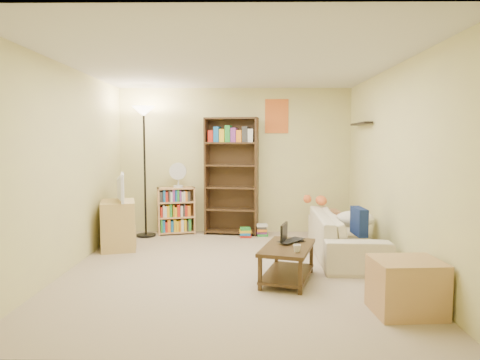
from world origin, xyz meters
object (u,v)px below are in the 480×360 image
object	(u,v)px
coffee_table	(287,258)
mug	(297,248)
tabby_cat	(319,200)
laptop	(295,242)
side_table	(326,225)
floor_lamp	(144,133)
television	(117,187)
desk_fan	(178,174)
short_bookshelf	(176,211)
tv_stand	(118,225)
tall_bookshelf	(231,173)
end_cabinet	(406,287)
sofa	(344,235)

from	to	relation	value
coffee_table	mug	xyz separation A→B (m)	(0.07, -0.28, 0.19)
tabby_cat	laptop	bearing A→B (deg)	-108.10
tabby_cat	side_table	bearing A→B (deg)	56.55
laptop	floor_lamp	distance (m)	3.37
television	desk_fan	world-z (taller)	desk_fan
short_bookshelf	tv_stand	bearing A→B (deg)	-138.83
coffee_table	floor_lamp	distance (m)	3.46
coffee_table	desk_fan	xyz separation A→B (m)	(-1.61, 2.46, 0.78)
tall_bookshelf	end_cabinet	distance (m)	3.90
mug	television	world-z (taller)	television
tabby_cat	laptop	xyz separation A→B (m)	(-0.57, -1.75, -0.25)
short_bookshelf	end_cabinet	xyz separation A→B (m)	(2.66, -3.42, -0.15)
short_bookshelf	coffee_table	bearing A→B (deg)	-71.45
tv_stand	end_cabinet	world-z (taller)	tv_stand
tabby_cat	television	world-z (taller)	television
sofa	laptop	world-z (taller)	sofa
tv_stand	desk_fan	world-z (taller)	desk_fan
television	mug	bearing A→B (deg)	-141.13
desk_fan	end_cabinet	world-z (taller)	desk_fan
television	desk_fan	xyz separation A→B (m)	(0.74, 0.99, 0.12)
tabby_cat	end_cabinet	bearing A→B (deg)	-83.35
sofa	television	distance (m)	3.33
tabby_cat	short_bookshelf	bearing A→B (deg)	165.03
desk_fan	sofa	bearing A→B (deg)	-28.60
short_bookshelf	side_table	size ratio (longest dim) A/B	1.70
mug	side_table	distance (m)	2.52
tall_bookshelf	desk_fan	world-z (taller)	tall_bookshelf
laptop	desk_fan	distance (m)	2.96
tabby_cat	end_cabinet	xyz separation A→B (m)	(0.33, -2.79, -0.42)
tv_stand	end_cabinet	xyz separation A→B (m)	(3.35, -2.38, -0.10)
desk_fan	floor_lamp	size ratio (longest dim) A/B	0.20
television	side_table	bearing A→B (deg)	-93.82
floor_lamp	side_table	xyz separation A→B (m)	(2.97, -0.17, -1.48)
floor_lamp	end_cabinet	bearing A→B (deg)	-45.65
short_bookshelf	desk_fan	world-z (taller)	desk_fan
mug	short_bookshelf	size ratio (longest dim) A/B	0.12
tall_bookshelf	end_cabinet	size ratio (longest dim) A/B	3.31
tall_bookshelf	side_table	bearing A→B (deg)	-4.90
sofa	side_table	xyz separation A→B (m)	(-0.07, 1.03, -0.06)
sofa	end_cabinet	world-z (taller)	sofa
short_bookshelf	laptop	bearing A→B (deg)	-68.43
coffee_table	television	distance (m)	2.85
end_cabinet	tall_bookshelf	bearing A→B (deg)	116.56
television	desk_fan	size ratio (longest dim) A/B	1.67
sofa	mug	size ratio (longest dim) A/B	21.57
tv_stand	television	xyz separation A→B (m)	(0.00, 0.00, 0.56)
short_bookshelf	floor_lamp	distance (m)	1.42
coffee_table	mug	bearing A→B (deg)	-58.56
coffee_table	laptop	bearing A→B (deg)	68.84
coffee_table	floor_lamp	bearing A→B (deg)	149.81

